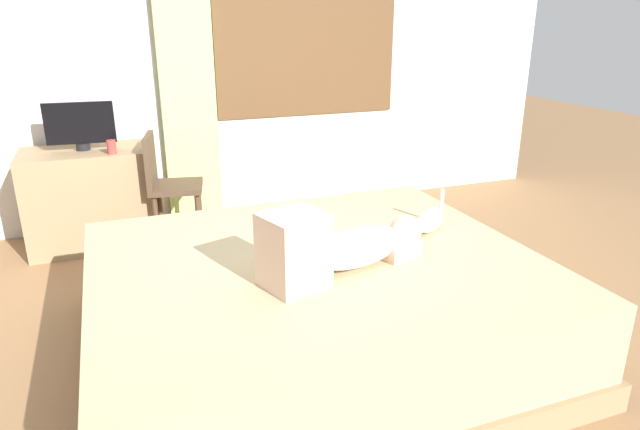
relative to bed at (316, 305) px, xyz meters
name	(u,v)px	position (x,y,z in m)	size (l,w,h in m)	color
ground_plane	(321,353)	(0.01, -0.05, -0.26)	(16.00, 16.00, 0.00)	olive
back_wall_with_window	(218,44)	(0.04, 2.38, 1.19)	(6.40, 0.14, 2.90)	silver
bed	(316,305)	(0.00, 0.00, 0.00)	(2.24, 1.94, 0.52)	#997A56
person_lying	(342,247)	(0.07, -0.16, 0.38)	(0.93, 0.50, 0.34)	silver
cat	(428,221)	(0.71, 0.11, 0.33)	(0.31, 0.25, 0.21)	silver
desk	(90,198)	(-1.08, 1.99, 0.11)	(0.90, 0.56, 0.74)	#997A56
tv_monitor	(80,125)	(-1.08, 1.99, 0.66)	(0.48, 0.10, 0.35)	black
cup	(112,147)	(-0.88, 1.78, 0.53)	(0.06, 0.06, 0.10)	#B23D38
chair_by_desk	(166,181)	(-0.53, 1.76, 0.25)	(0.45, 0.45, 0.86)	#4C3828
curtain_left	(186,67)	(-0.25, 2.27, 1.03)	(0.44, 0.06, 2.58)	#ADCC75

